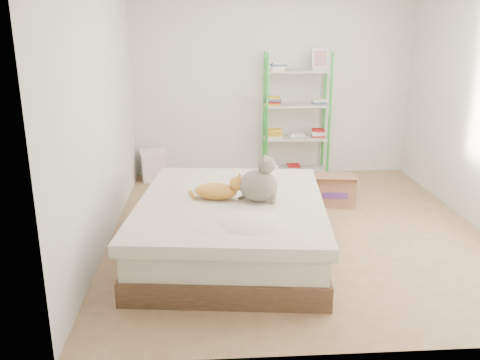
{
  "coord_description": "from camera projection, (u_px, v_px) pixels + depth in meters",
  "views": [
    {
      "loc": [
        -0.92,
        -4.87,
        2.06
      ],
      "look_at": [
        -0.61,
        -0.23,
        0.62
      ],
      "focal_mm": 38.0,
      "sensor_mm": 36.0,
      "label": 1
    }
  ],
  "objects": [
    {
      "name": "room",
      "position": [
        301.0,
        105.0,
        4.93
      ],
      "size": [
        3.81,
        4.21,
        2.61
      ],
      "color": "tan",
      "rests_on": "ground"
    },
    {
      "name": "bed",
      "position": [
        231.0,
        227.0,
        4.68
      ],
      "size": [
        1.88,
        2.24,
        0.53
      ],
      "rotation": [
        0.0,
        0.0,
        -0.11
      ],
      "color": "brown",
      "rests_on": "ground"
    },
    {
      "name": "orange_cat",
      "position": [
        216.0,
        189.0,
        4.6
      ],
      "size": [
        0.51,
        0.35,
        0.19
      ],
      "primitive_type": null,
      "rotation": [
        0.0,
        0.0,
        -0.23
      ],
      "color": "gold",
      "rests_on": "bed"
    },
    {
      "name": "grey_cat",
      "position": [
        258.0,
        179.0,
        4.5
      ],
      "size": [
        0.43,
        0.39,
        0.42
      ],
      "primitive_type": null,
      "rotation": [
        0.0,
        0.0,
        1.34
      ],
      "color": "gray",
      "rests_on": "bed"
    },
    {
      "name": "shelf_unit",
      "position": [
        297.0,
        117.0,
        6.87
      ],
      "size": [
        0.88,
        0.36,
        1.74
      ],
      "color": "green",
      "rests_on": "ground"
    },
    {
      "name": "cardboard_box",
      "position": [
        333.0,
        190.0,
        6.01
      ],
      "size": [
        0.52,
        0.51,
        0.39
      ],
      "rotation": [
        0.0,
        0.0,
        -0.13
      ],
      "color": "brown",
      "rests_on": "ground"
    },
    {
      "name": "white_bin",
      "position": [
        154.0,
        165.0,
        6.91
      ],
      "size": [
        0.41,
        0.38,
        0.42
      ],
      "rotation": [
        0.0,
        0.0,
        0.2
      ],
      "color": "white",
      "rests_on": "ground"
    }
  ]
}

